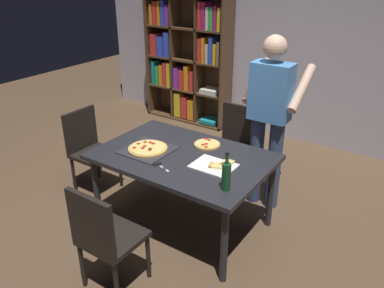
{
  "coord_description": "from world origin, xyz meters",
  "views": [
    {
      "loc": [
        1.81,
        -2.54,
        2.31
      ],
      "look_at": [
        0.0,
        0.15,
        0.8
      ],
      "focal_mm": 36.19,
      "sensor_mm": 36.0,
      "label": 1
    }
  ],
  "objects_px": {
    "kitchen_scissors": "(160,166)",
    "chair_left_end": "(89,145)",
    "second_pizza_plain": "(207,144)",
    "wine_bottle": "(226,176)",
    "chair_far_side": "(235,140)",
    "person_serving_pizza": "(270,114)",
    "bookshelf": "(187,59)",
    "dining_table": "(183,162)",
    "chair_near_camera": "(104,235)",
    "pepperoni_pizza_on_tray": "(148,149)"
  },
  "relations": [
    {
      "from": "chair_near_camera",
      "to": "chair_left_end",
      "type": "height_order",
      "value": "same"
    },
    {
      "from": "chair_left_end",
      "to": "wine_bottle",
      "type": "distance_m",
      "value": 1.93
    },
    {
      "from": "chair_near_camera",
      "to": "chair_left_end",
      "type": "distance_m",
      "value": 1.61
    },
    {
      "from": "dining_table",
      "to": "pepperoni_pizza_on_tray",
      "type": "xyz_separation_m",
      "value": [
        -0.32,
        -0.1,
        0.09
      ]
    },
    {
      "from": "kitchen_scissors",
      "to": "wine_bottle",
      "type": "bearing_deg",
      "value": -0.66
    },
    {
      "from": "kitchen_scissors",
      "to": "chair_left_end",
      "type": "bearing_deg",
      "value": 166.76
    },
    {
      "from": "person_serving_pizza",
      "to": "second_pizza_plain",
      "type": "bearing_deg",
      "value": -128.93
    },
    {
      "from": "chair_near_camera",
      "to": "kitchen_scissors",
      "type": "bearing_deg",
      "value": 92.87
    },
    {
      "from": "person_serving_pizza",
      "to": "bookshelf",
      "type": "bearing_deg",
      "value": 142.37
    },
    {
      "from": "dining_table",
      "to": "wine_bottle",
      "type": "xyz_separation_m",
      "value": [
        0.61,
        -0.3,
        0.19
      ]
    },
    {
      "from": "chair_left_end",
      "to": "bookshelf",
      "type": "height_order",
      "value": "bookshelf"
    },
    {
      "from": "chair_near_camera",
      "to": "wine_bottle",
      "type": "bearing_deg",
      "value": 49.29
    },
    {
      "from": "chair_far_side",
      "to": "bookshelf",
      "type": "height_order",
      "value": "bookshelf"
    },
    {
      "from": "bookshelf",
      "to": "pepperoni_pizza_on_tray",
      "type": "distance_m",
      "value": 2.79
    },
    {
      "from": "chair_far_side",
      "to": "bookshelf",
      "type": "xyz_separation_m",
      "value": [
        -1.58,
        1.37,
        0.46
      ]
    },
    {
      "from": "dining_table",
      "to": "kitchen_scissors",
      "type": "distance_m",
      "value": 0.3
    },
    {
      "from": "chair_far_side",
      "to": "pepperoni_pizza_on_tray",
      "type": "relative_size",
      "value": 2.13
    },
    {
      "from": "chair_far_side",
      "to": "wine_bottle",
      "type": "distance_m",
      "value": 1.48
    },
    {
      "from": "person_serving_pizza",
      "to": "pepperoni_pizza_on_tray",
      "type": "xyz_separation_m",
      "value": [
        -0.8,
        -0.89,
        -0.23
      ]
    },
    {
      "from": "dining_table",
      "to": "bookshelf",
      "type": "height_order",
      "value": "bookshelf"
    },
    {
      "from": "chair_left_end",
      "to": "pepperoni_pizza_on_tray",
      "type": "height_order",
      "value": "chair_left_end"
    },
    {
      "from": "chair_far_side",
      "to": "bookshelf",
      "type": "relative_size",
      "value": 0.46
    },
    {
      "from": "chair_left_end",
      "to": "second_pizza_plain",
      "type": "xyz_separation_m",
      "value": [
        1.34,
        0.29,
        0.25
      ]
    },
    {
      "from": "pepperoni_pizza_on_tray",
      "to": "wine_bottle",
      "type": "relative_size",
      "value": 1.34
    },
    {
      "from": "kitchen_scissors",
      "to": "second_pizza_plain",
      "type": "xyz_separation_m",
      "value": [
        0.11,
        0.58,
        0.01
      ]
    },
    {
      "from": "dining_table",
      "to": "chair_left_end",
      "type": "relative_size",
      "value": 1.72
    },
    {
      "from": "chair_far_side",
      "to": "person_serving_pizza",
      "type": "height_order",
      "value": "person_serving_pizza"
    },
    {
      "from": "person_serving_pizza",
      "to": "wine_bottle",
      "type": "bearing_deg",
      "value": -82.92
    },
    {
      "from": "chair_left_end",
      "to": "dining_table",
      "type": "bearing_deg",
      "value": 0.0
    },
    {
      "from": "wine_bottle",
      "to": "second_pizza_plain",
      "type": "height_order",
      "value": "wine_bottle"
    },
    {
      "from": "chair_far_side",
      "to": "pepperoni_pizza_on_tray",
      "type": "bearing_deg",
      "value": -106.07
    },
    {
      "from": "chair_near_camera",
      "to": "chair_far_side",
      "type": "bearing_deg",
      "value": 90.0
    },
    {
      "from": "person_serving_pizza",
      "to": "wine_bottle",
      "type": "distance_m",
      "value": 1.1
    },
    {
      "from": "chair_near_camera",
      "to": "wine_bottle",
      "type": "relative_size",
      "value": 2.85
    },
    {
      "from": "bookshelf",
      "to": "second_pizza_plain",
      "type": "distance_m",
      "value": 2.67
    },
    {
      "from": "chair_left_end",
      "to": "bookshelf",
      "type": "distance_m",
      "value": 2.44
    },
    {
      "from": "kitchen_scissors",
      "to": "second_pizza_plain",
      "type": "bearing_deg",
      "value": 78.95
    },
    {
      "from": "chair_far_side",
      "to": "kitchen_scissors",
      "type": "height_order",
      "value": "chair_far_side"
    },
    {
      "from": "wine_bottle",
      "to": "kitchen_scissors",
      "type": "distance_m",
      "value": 0.66
    },
    {
      "from": "wine_bottle",
      "to": "chair_near_camera",
      "type": "bearing_deg",
      "value": -130.71
    },
    {
      "from": "dining_table",
      "to": "person_serving_pizza",
      "type": "bearing_deg",
      "value": 58.76
    },
    {
      "from": "wine_bottle",
      "to": "second_pizza_plain",
      "type": "bearing_deg",
      "value": 132.28
    },
    {
      "from": "chair_far_side",
      "to": "bookshelf",
      "type": "distance_m",
      "value": 2.14
    },
    {
      "from": "kitchen_scissors",
      "to": "dining_table",
      "type": "bearing_deg",
      "value": 82.89
    },
    {
      "from": "chair_far_side",
      "to": "second_pizza_plain",
      "type": "distance_m",
      "value": 0.76
    },
    {
      "from": "chair_near_camera",
      "to": "second_pizza_plain",
      "type": "height_order",
      "value": "chair_near_camera"
    },
    {
      "from": "chair_far_side",
      "to": "person_serving_pizza",
      "type": "distance_m",
      "value": 0.72
    },
    {
      "from": "wine_bottle",
      "to": "chair_left_end",
      "type": "bearing_deg",
      "value": 171.02
    },
    {
      "from": "pepperoni_pizza_on_tray",
      "to": "wine_bottle",
      "type": "bearing_deg",
      "value": -11.6
    },
    {
      "from": "person_serving_pizza",
      "to": "second_pizza_plain",
      "type": "xyz_separation_m",
      "value": [
        -0.4,
        -0.49,
        -0.24
      ]
    }
  ]
}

